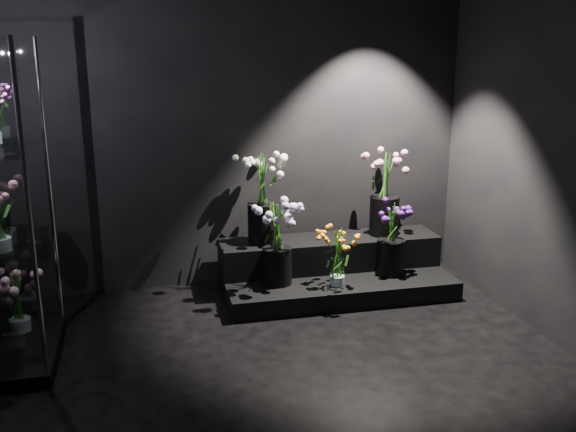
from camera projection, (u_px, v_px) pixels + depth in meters
name	position (u px, v px, depth m)	size (l,w,h in m)	color
floor	(289.00, 396.00, 3.87)	(4.00, 4.00, 0.00)	black
wall_back	(234.00, 124.00, 5.38)	(4.00, 4.00, 0.00)	black
wall_front	(471.00, 314.00, 1.63)	(4.00, 4.00, 0.00)	black
display_riser	(333.00, 269.00, 5.52)	(1.91, 0.85, 0.42)	black
bouquet_orange_bells	(338.00, 256.00, 5.14)	(0.32, 0.32, 0.47)	white
bouquet_lilac	(277.00, 237.00, 5.14)	(0.47, 0.47, 0.69)	black
bouquet_purple	(391.00, 235.00, 5.38)	(0.35, 0.35, 0.62)	black
bouquet_cream_roses	(262.00, 191.00, 5.33)	(0.54, 0.54, 0.75)	black
bouquet_pink_roses	(385.00, 188.00, 5.55)	(0.40, 0.40, 0.73)	black
bouquet_case_base_pink	(18.00, 300.00, 4.46)	(0.34, 0.34, 0.44)	white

